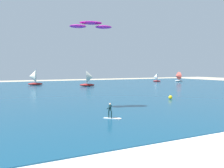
# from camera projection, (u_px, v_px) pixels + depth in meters

# --- Properties ---
(ocean) EXTENTS (160.00, 90.00, 0.10)m
(ocean) POSITION_uv_depth(u_px,v_px,m) (55.00, 90.00, 58.07)
(ocean) COLOR navy
(ocean) RESTS_ON ground
(shoreline_foam) EXTENTS (108.28, 2.01, 0.01)m
(shoreline_foam) POSITION_uv_depth(u_px,v_px,m) (153.00, 143.00, 16.95)
(shoreline_foam) COLOR white
(shoreline_foam) RESTS_ON ground
(kitesurfer) EXTENTS (1.87, 1.68, 1.67)m
(kitesurfer) POSITION_uv_depth(u_px,v_px,m) (112.00, 113.00, 24.74)
(kitesurfer) COLOR white
(kitesurfer) RESTS_ON ocean
(kite) EXTENTS (5.56, 3.10, 0.80)m
(kite) POSITION_uv_depth(u_px,v_px,m) (91.00, 25.00, 28.82)
(kite) COLOR #B21999
(sailboat_far_right) EXTENTS (4.84, 4.22, 5.46)m
(sailboat_far_right) POSITION_uv_depth(u_px,v_px,m) (33.00, 78.00, 74.84)
(sailboat_far_right) COLOR maroon
(sailboat_far_right) RESTS_ON ocean
(sailboat_leading) EXTENTS (3.86, 3.26, 4.53)m
(sailboat_leading) POSITION_uv_depth(u_px,v_px,m) (178.00, 77.00, 96.24)
(sailboat_leading) COLOR silver
(sailboat_leading) RESTS_ON ocean
(sailboat_center_horizon) EXTENTS (4.77, 4.25, 5.36)m
(sailboat_center_horizon) POSITION_uv_depth(u_px,v_px,m) (89.00, 78.00, 70.29)
(sailboat_center_horizon) COLOR maroon
(sailboat_center_horizon) RESTS_ON ocean
(sailboat_far_left) EXTENTS (3.38, 3.38, 3.83)m
(sailboat_far_left) POSITION_uv_depth(u_px,v_px,m) (156.00, 78.00, 95.30)
(sailboat_far_left) COLOR maroon
(sailboat_far_left) RESTS_ON ocean
(marker_buoy) EXTENTS (0.68, 0.68, 0.68)m
(marker_buoy) POSITION_uv_depth(u_px,v_px,m) (170.00, 97.00, 40.55)
(marker_buoy) COLOR yellow
(marker_buoy) RESTS_ON ocean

